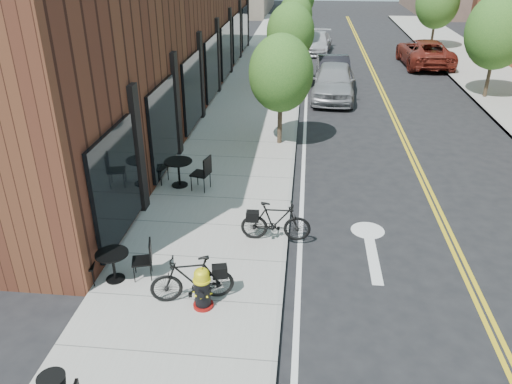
{
  "coord_description": "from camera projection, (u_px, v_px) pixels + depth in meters",
  "views": [
    {
      "loc": [
        0.28,
        -7.85,
        6.56
      ],
      "look_at": [
        -0.85,
        3.19,
        1.0
      ],
      "focal_mm": 35.0,
      "sensor_mm": 36.0,
      "label": 1
    }
  ],
  "objects": [
    {
      "name": "parked_car_c",
      "position": [
        316.0,
        42.0,
        33.03
      ],
      "size": [
        2.3,
        4.63,
        1.29
      ],
      "primitive_type": "imported",
      "rotation": [
        0.0,
        0.0,
        -0.11
      ],
      "color": "silver",
      "rests_on": "ground"
    },
    {
      "name": "parked_car_a",
      "position": [
        334.0,
        81.0,
        23.1
      ],
      "size": [
        2.22,
        4.86,
        1.62
      ],
      "primitive_type": "imported",
      "rotation": [
        0.0,
        0.0,
        -0.07
      ],
      "color": "gray",
      "rests_on": "ground"
    },
    {
      "name": "tree_near_b",
      "position": [
        290.0,
        32.0,
        23.91
      ],
      "size": [
        2.3,
        2.3,
        3.98
      ],
      "color": "#382B1E",
      "rests_on": "sidewalk_near"
    },
    {
      "name": "fire_hydrant",
      "position": [
        202.0,
        288.0,
        9.67
      ],
      "size": [
        0.41,
        0.41,
        0.92
      ],
      "rotation": [
        0.0,
        0.0,
        -0.02
      ],
      "color": "maroon",
      "rests_on": "sidewalk_near"
    },
    {
      "name": "bicycle_left",
      "position": [
        192.0,
        279.0,
        9.83
      ],
      "size": [
        1.73,
        0.87,
        1.0
      ],
      "primitive_type": "imported",
      "rotation": [
        0.0,
        0.0,
        -1.32
      ],
      "color": "black",
      "rests_on": "sidewalk_near"
    },
    {
      "name": "parked_car_b",
      "position": [
        333.0,
        72.0,
        25.19
      ],
      "size": [
        1.7,
        4.46,
        1.45
      ],
      "primitive_type": "imported",
      "rotation": [
        0.0,
        0.0,
        0.04
      ],
      "color": "black",
      "rests_on": "ground"
    },
    {
      "name": "tree_near_c",
      "position": [
        296.0,
        15.0,
        31.11
      ],
      "size": [
        2.1,
        2.1,
        3.67
      ],
      "color": "#382B1E",
      "rests_on": "sidewalk_near"
    },
    {
      "name": "tree_far_b",
      "position": [
        498.0,
        31.0,
        22.03
      ],
      "size": [
        2.8,
        2.8,
        4.62
      ],
      "color": "#382B1E",
      "rests_on": "sidewalk_far"
    },
    {
      "name": "bicycle_right",
      "position": [
        276.0,
        222.0,
        11.85
      ],
      "size": [
        1.69,
        0.51,
        1.01
      ],
      "primitive_type": "imported",
      "rotation": [
        0.0,
        0.0,
        1.59
      ],
      "color": "black",
      "rests_on": "sidewalk_near"
    },
    {
      "name": "building_near",
      "position": [
        151.0,
        22.0,
        21.42
      ],
      "size": [
        5.0,
        28.0,
        7.0
      ],
      "primitive_type": "cube",
      "color": "#4C2418",
      "rests_on": "ground"
    },
    {
      "name": "bistro_set_b",
      "position": [
        113.0,
        262.0,
        10.46
      ],
      "size": [
        1.64,
        0.85,
        0.86
      ],
      "rotation": [
        0.0,
        0.0,
        0.26
      ],
      "color": "black",
      "rests_on": "sidewalk_near"
    },
    {
      "name": "ground",
      "position": [
        282.0,
        310.0,
        9.94
      ],
      "size": [
        120.0,
        120.0,
        0.0
      ],
      "primitive_type": "plane",
      "color": "black",
      "rests_on": "ground"
    },
    {
      "name": "sidewalk_near",
      "position": [
        244.0,
        133.0,
        19.0
      ],
      "size": [
        4.0,
        70.0,
        0.12
      ],
      "primitive_type": "cube",
      "color": "#9E9B93",
      "rests_on": "ground"
    },
    {
      "name": "parked_car_far",
      "position": [
        425.0,
        53.0,
        29.37
      ],
      "size": [
        2.74,
        5.63,
        1.54
      ],
      "primitive_type": "imported",
      "rotation": [
        0.0,
        0.0,
        3.17
      ],
      "color": "maroon",
      "rests_on": "ground"
    },
    {
      "name": "tree_near_a",
      "position": [
        281.0,
        73.0,
        16.84
      ],
      "size": [
        2.2,
        2.2,
        3.81
      ],
      "color": "#382B1E",
      "rests_on": "sidewalk_near"
    },
    {
      "name": "bistro_set_c",
      "position": [
        179.0,
        170.0,
        14.54
      ],
      "size": [
        1.95,
        0.99,
        1.02
      ],
      "rotation": [
        0.0,
        0.0,
        -0.25
      ],
      "color": "black",
      "rests_on": "sidewalk_near"
    },
    {
      "name": "tree_far_c",
      "position": [
        438.0,
        2.0,
        32.7
      ],
      "size": [
        2.8,
        2.8,
        4.62
      ],
      "color": "#382B1E",
      "rests_on": "sidewalk_far"
    }
  ]
}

